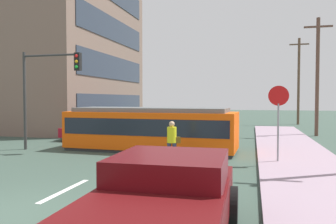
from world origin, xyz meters
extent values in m
plane|color=#3A4E43|center=(0.00, 10.00, 0.00)|extent=(120.00, 120.00, 0.00)
cube|color=#9D8495|center=(6.80, 6.00, 0.07)|extent=(3.20, 36.00, 0.14)
cube|color=silver|center=(0.00, 2.00, 0.01)|extent=(0.16, 2.40, 0.01)
cube|color=silver|center=(0.00, 6.00, 0.01)|extent=(0.16, 2.40, 0.01)
cube|color=silver|center=(0.00, 15.32, 0.01)|extent=(0.16, 2.40, 0.01)
cube|color=silver|center=(0.00, 21.32, 0.01)|extent=(0.16, 2.40, 0.01)
cube|color=#7E6356|center=(-13.48, 20.01, 6.40)|extent=(14.22, 14.74, 12.80)
cube|color=#2D3847|center=(-6.34, 20.01, 1.92)|extent=(0.06, 12.53, 1.92)
cube|color=#2D3847|center=(-6.34, 20.01, 5.12)|extent=(0.06, 12.53, 1.92)
cube|color=#2D3847|center=(-6.34, 20.01, 8.32)|extent=(0.06, 12.53, 1.92)
cube|color=#F8530A|center=(0.17, 9.32, 1.02)|extent=(8.35, 2.87, 1.74)
cube|color=#2D2D2D|center=(0.17, 9.32, 0.07)|extent=(8.18, 2.74, 0.15)
cube|color=slate|center=(0.17, 9.32, 1.99)|extent=(7.51, 2.46, 0.20)
cube|color=#1E232D|center=(0.17, 9.32, 1.23)|extent=(8.02, 2.89, 0.77)
cube|color=#A3ADAF|center=(-0.54, 17.97, 1.04)|extent=(2.63, 5.22, 1.47)
cube|color=black|center=(-0.61, 15.44, 1.26)|extent=(2.25, 0.18, 0.88)
cube|color=black|center=(-0.54, 17.97, 1.30)|extent=(2.65, 4.45, 0.59)
cylinder|color=black|center=(-0.59, 16.32, 0.45)|extent=(2.57, 0.96, 0.90)
cylinder|color=black|center=(-0.50, 19.62, 0.45)|extent=(2.57, 0.96, 0.90)
cylinder|color=#343556|center=(1.90, 6.20, 0.42)|extent=(0.16, 0.16, 0.85)
cylinder|color=#343556|center=(2.10, 6.20, 0.42)|extent=(0.16, 0.16, 0.85)
cylinder|color=yellow|center=(2.00, 6.20, 1.15)|extent=(0.36, 0.36, 0.60)
sphere|color=tan|center=(2.00, 6.20, 1.56)|extent=(0.22, 0.22, 0.22)
cube|color=#5D400F|center=(2.22, 6.25, 0.95)|extent=(0.22, 0.21, 0.24)
cube|color=#530C0E|center=(3.60, -0.98, 0.68)|extent=(2.09, 5.04, 0.65)
cube|color=#54090E|center=(3.59, -0.43, 1.27)|extent=(1.94, 1.94, 0.55)
cube|color=#530C0E|center=(3.62, -2.35, 1.06)|extent=(2.04, 2.29, 0.12)
cylinder|color=black|center=(2.57, 0.50, 0.40)|extent=(0.29, 0.81, 0.80)
cylinder|color=black|center=(4.57, 0.54, 0.40)|extent=(0.29, 0.81, 0.80)
cube|color=maroon|center=(-5.13, 13.32, 0.52)|extent=(1.89, 4.44, 0.55)
cube|color=black|center=(-5.13, 13.17, 0.99)|extent=(1.72, 2.45, 0.40)
cylinder|color=black|center=(-6.03, 14.66, 0.32)|extent=(0.23, 0.64, 0.64)
cylinder|color=black|center=(-4.20, 14.63, 0.32)|extent=(0.23, 0.64, 0.64)
cylinder|color=black|center=(-6.07, 12.01, 0.32)|extent=(0.23, 0.64, 0.64)
cylinder|color=black|center=(-4.23, 11.98, 0.32)|extent=(0.23, 0.64, 0.64)
cube|color=navy|center=(-5.52, 19.44, 0.52)|extent=(1.85, 4.36, 0.55)
cube|color=black|center=(-5.52, 19.29, 0.99)|extent=(1.69, 2.40, 0.40)
cylinder|color=black|center=(-6.44, 20.74, 0.32)|extent=(0.22, 0.64, 0.64)
cylinder|color=black|center=(-4.62, 20.75, 0.32)|extent=(0.22, 0.64, 0.64)
cylinder|color=black|center=(-6.42, 18.13, 0.32)|extent=(0.22, 0.64, 0.64)
cylinder|color=black|center=(-4.60, 18.14, 0.32)|extent=(0.22, 0.64, 0.64)
cylinder|color=gray|center=(5.93, 7.23, 1.24)|extent=(0.07, 0.07, 2.20)
cylinder|color=red|center=(5.93, 7.23, 2.64)|extent=(0.76, 0.04, 0.76)
cylinder|color=#333333|center=(-5.98, 8.13, 2.41)|extent=(0.14, 0.14, 4.82)
cylinder|color=#333333|center=(-4.51, 8.13, 4.62)|extent=(2.95, 0.10, 0.10)
cube|color=black|center=(-3.03, 8.13, 4.27)|extent=(0.28, 0.24, 0.84)
sphere|color=red|center=(-3.03, 8.00, 4.52)|extent=(0.16, 0.16, 0.16)
sphere|color=gold|center=(-3.03, 8.00, 4.27)|extent=(0.16, 0.16, 0.16)
sphere|color=green|center=(-3.03, 8.00, 4.02)|extent=(0.16, 0.16, 0.16)
cylinder|color=brown|center=(9.19, 18.17, 3.98)|extent=(0.24, 0.24, 7.96)
cube|color=brown|center=(9.19, 18.17, 7.36)|extent=(1.80, 0.12, 0.12)
cylinder|color=brown|center=(9.30, 28.48, 4.20)|extent=(0.24, 0.24, 8.41)
cube|color=brown|center=(9.30, 28.48, 7.81)|extent=(1.80, 0.12, 0.12)
camera|label=1|loc=(4.97, -6.01, 2.53)|focal=35.42mm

